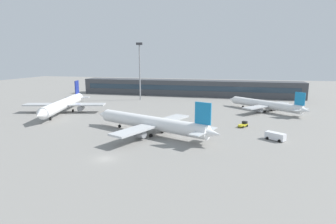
% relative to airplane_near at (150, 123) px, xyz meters
% --- Properties ---
extents(ground_plane, '(400.00, 400.00, 0.00)m').
position_rel_airplane_near_xyz_m(ground_plane, '(-3.53, 18.37, -3.31)').
color(ground_plane, gray).
extents(terminal_building, '(126.82, 12.13, 9.00)m').
position_rel_airplane_near_xyz_m(terminal_building, '(-3.53, 85.57, 1.19)').
color(terminal_building, '#3F4247').
rests_on(terminal_building, ground_plane).
extents(airplane_near, '(41.87, 30.06, 10.85)m').
position_rel_airplane_near_xyz_m(airplane_near, '(0.00, 0.00, 0.00)').
color(airplane_near, white).
rests_on(airplane_near, ground_plane).
extents(airplane_mid, '(32.38, 45.65, 11.45)m').
position_rel_airplane_near_xyz_m(airplane_mid, '(-42.91, 21.40, 0.18)').
color(airplane_mid, white).
rests_on(airplane_mid, ground_plane).
extents(airplane_far, '(30.77, 26.75, 9.32)m').
position_rel_airplane_near_xyz_m(airplane_far, '(35.37, 44.32, -0.47)').
color(airplane_far, white).
rests_on(airplane_far, ground_plane).
extents(baggage_tug_yellow, '(3.24, 3.83, 1.75)m').
position_rel_airplane_near_xyz_m(baggage_tug_yellow, '(26.41, 14.91, -2.51)').
color(baggage_tug_yellow, yellow).
rests_on(baggage_tug_yellow, ground_plane).
extents(service_van_white, '(5.42, 4.60, 2.08)m').
position_rel_airplane_near_xyz_m(service_van_white, '(34.30, 2.00, -2.20)').
color(service_van_white, white).
rests_on(service_van_white, ground_plane).
extents(floodlight_tower_west, '(3.20, 0.80, 29.37)m').
position_rel_airplane_near_xyz_m(floodlight_tower_west, '(-25.08, 62.54, 13.45)').
color(floodlight_tower_west, gray).
rests_on(floodlight_tower_west, ground_plane).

